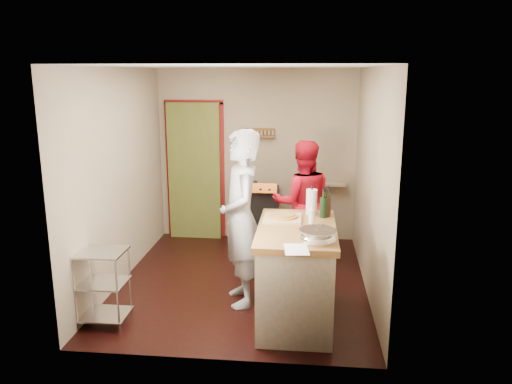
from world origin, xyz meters
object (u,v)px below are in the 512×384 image
island (296,272)px  person_red (302,203)px  wire_shelving (103,284)px  person_stripe (241,219)px  stove (258,215)px

island → person_red: (0.04, 1.63, 0.31)m
wire_shelving → island: island is taller
person_stripe → person_red: (0.66, 1.28, -0.14)m
island → person_red: person_red is taller
stove → island: size_ratio=0.67×
stove → wire_shelving: stove is taller
stove → person_red: 1.04m
person_red → person_stripe: bearing=54.7°
stove → person_stripe: size_ratio=0.51×
stove → person_red: person_red is taller
person_stripe → stove: bearing=163.6°
island → person_stripe: size_ratio=0.76×
wire_shelving → person_red: bearing=44.0°
stove → person_red: size_ratio=0.60×
stove → wire_shelving: size_ratio=1.26×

